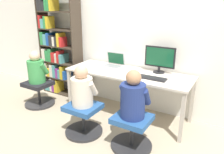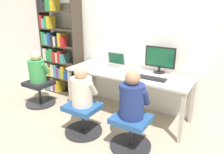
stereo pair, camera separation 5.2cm
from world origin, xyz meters
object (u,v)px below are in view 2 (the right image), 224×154
(office_chair_right, at_px, (83,118))
(person_at_monitor, at_px, (132,98))
(office_chair_left, at_px, (131,131))
(laptop, at_px, (114,64))
(person_near_shelf, at_px, (37,69))
(person_at_laptop, at_px, (82,88))
(bookshelf, at_px, (57,48))
(desktop_monitor, at_px, (160,59))
(keyboard, at_px, (151,78))
(office_chair_side, at_px, (40,92))

(office_chair_right, relative_size, person_at_monitor, 0.89)
(office_chair_left, relative_size, person_at_monitor, 0.89)
(laptop, bearing_deg, person_near_shelf, -153.35)
(laptop, distance_m, person_near_shelf, 1.37)
(person_at_laptop, bearing_deg, office_chair_left, 4.34)
(office_chair_right, xyz_separation_m, person_at_monitor, (0.74, 0.06, 0.47))
(laptop, xyz_separation_m, bookshelf, (-1.33, 0.01, 0.13))
(desktop_monitor, relative_size, keyboard, 1.12)
(desktop_monitor, relative_size, person_at_laptop, 0.83)
(person_near_shelf, bearing_deg, person_at_laptop, -14.15)
(person_near_shelf, bearing_deg, office_chair_right, -14.31)
(office_chair_side, bearing_deg, person_at_monitor, -7.31)
(office_chair_right, distance_m, person_at_laptop, 0.45)
(keyboard, bearing_deg, office_chair_side, -170.02)
(keyboard, relative_size, bookshelf, 0.21)
(person_at_monitor, xyz_separation_m, person_near_shelf, (-2.02, 0.26, -0.02))
(laptop, distance_m, office_chair_side, 1.49)
(desktop_monitor, relative_size, person_near_shelf, 0.83)
(desktop_monitor, xyz_separation_m, office_chair_right, (-0.72, -1.02, -0.74))
(person_at_laptop, bearing_deg, laptop, 93.66)
(office_chair_left, distance_m, person_at_monitor, 0.47)
(office_chair_right, distance_m, office_chair_side, 1.32)
(person_at_laptop, relative_size, person_near_shelf, 1.00)
(office_chair_left, height_order, person_at_laptop, person_at_laptop)
(keyboard, bearing_deg, bookshelf, 172.85)
(keyboard, height_order, office_chair_left, keyboard)
(desktop_monitor, relative_size, office_chair_left, 0.88)
(office_chair_side, bearing_deg, person_at_laptop, -13.99)
(bookshelf, bearing_deg, person_at_laptop, -34.03)
(desktop_monitor, height_order, laptop, desktop_monitor)
(office_chair_right, distance_m, person_at_monitor, 0.88)
(laptop, height_order, office_chair_left, laptop)
(office_chair_right, relative_size, person_at_laptop, 0.94)
(office_chair_left, xyz_separation_m, office_chair_side, (-2.02, 0.26, 0.00))
(office_chair_left, xyz_separation_m, person_at_laptop, (-0.74, -0.06, 0.45))
(laptop, height_order, person_at_laptop, person_at_laptop)
(person_near_shelf, bearing_deg, office_chair_side, -90.00)
(desktop_monitor, bearing_deg, office_chair_right, -125.35)
(office_chair_right, bearing_deg, office_chair_side, 165.85)
(keyboard, relative_size, office_chair_left, 0.78)
(keyboard, xyz_separation_m, bookshelf, (-2.13, 0.27, 0.17))
(office_chair_left, xyz_separation_m, bookshelf, (-2.13, 0.89, 0.71))
(person_at_monitor, bearing_deg, office_chair_side, 172.69)
(laptop, bearing_deg, person_at_laptop, -86.34)
(office_chair_left, relative_size, bookshelf, 0.27)
(bookshelf, bearing_deg, keyboard, -7.15)
(person_at_laptop, distance_m, bookshelf, 1.70)
(keyboard, height_order, office_chair_right, keyboard)
(person_at_laptop, relative_size, bookshelf, 0.29)
(person_at_monitor, height_order, office_chair_side, person_at_monitor)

